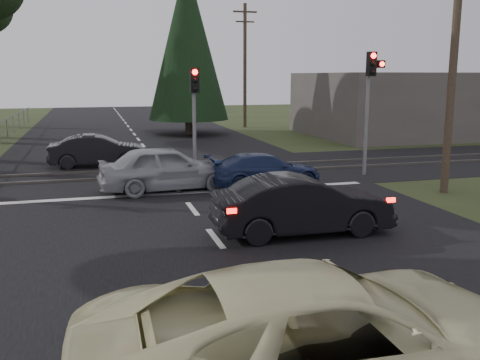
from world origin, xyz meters
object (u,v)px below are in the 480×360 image
object	(u,v)px
cream_coupe	(328,340)
dark_hatchback	(302,205)
utility_pole_mid	(245,63)
dark_car_far	(98,151)
traffic_signal_right	(371,89)
utility_pole_far	(187,68)
traffic_signal_center	(195,104)
utility_pole_near	(455,47)
silver_car	(167,168)
blue_sedan	(265,170)

from	to	relation	value
cream_coupe	dark_hatchback	xyz separation A→B (m)	(2.33, 6.53, -0.09)
utility_pole_mid	dark_car_far	world-z (taller)	utility_pole_mid
utility_pole_mid	cream_coupe	bearing A→B (deg)	-104.48
cream_coupe	dark_hatchback	distance (m)	6.93
traffic_signal_right	utility_pole_far	bearing A→B (deg)	88.80
traffic_signal_center	cream_coupe	xyz separation A→B (m)	(-1.20, -14.38, -1.99)
dark_hatchback	traffic_signal_right	bearing A→B (deg)	-38.65
cream_coupe	utility_pole_near	bearing A→B (deg)	-41.05
traffic_signal_right	utility_pole_near	world-z (taller)	utility_pole_near
traffic_signal_right	utility_pole_mid	world-z (taller)	utility_pole_mid
silver_car	blue_sedan	distance (m)	3.39
traffic_signal_center	cream_coupe	world-z (taller)	traffic_signal_center
dark_car_far	blue_sedan	bearing A→B (deg)	-135.83
traffic_signal_center	dark_hatchback	size ratio (longest dim) A/B	0.94
cream_coupe	utility_pole_far	bearing A→B (deg)	-7.59
cream_coupe	utility_pole_mid	bearing A→B (deg)	-13.64
utility_pole_far	blue_sedan	size ratio (longest dim) A/B	2.23
silver_car	dark_car_far	bearing A→B (deg)	15.56
utility_pole_near	silver_car	size ratio (longest dim) A/B	2.00
utility_pole_far	cream_coupe	size ratio (longest dim) A/B	1.54
traffic_signal_center	dark_hatchback	distance (m)	8.20
blue_sedan	dark_hatchback	bearing A→B (deg)	168.42
utility_pole_near	utility_pole_mid	xyz separation A→B (m)	(0.00, 24.00, 0.00)
traffic_signal_center	silver_car	bearing A→B (deg)	-124.93
silver_car	traffic_signal_right	bearing A→B (deg)	-89.52
utility_pole_near	blue_sedan	world-z (taller)	utility_pole_near
utility_pole_mid	utility_pole_far	world-z (taller)	same
utility_pole_near	blue_sedan	bearing A→B (deg)	155.74
cream_coupe	silver_car	bearing A→B (deg)	1.55
utility_pole_mid	dark_car_far	distance (m)	19.42
utility_pole_mid	dark_hatchback	distance (m)	28.19
dark_hatchback	silver_car	bearing A→B (deg)	23.34
cream_coupe	dark_car_far	xyz separation A→B (m)	(-2.30, 18.21, -0.14)
traffic_signal_right	dark_hatchback	world-z (taller)	traffic_signal_right
utility_pole_far	dark_hatchback	size ratio (longest dim) A/B	2.06
traffic_signal_right	dark_car_far	size ratio (longest dim) A/B	1.16
traffic_signal_center	utility_pole_near	size ratio (longest dim) A/B	0.46
utility_pole_mid	silver_car	bearing A→B (deg)	-112.61
traffic_signal_right	cream_coupe	distance (m)	15.49
dark_hatchback	dark_car_far	size ratio (longest dim) A/B	1.07
utility_pole_near	dark_hatchback	distance (m)	8.16
traffic_signal_right	utility_pole_near	size ratio (longest dim) A/B	0.52
dark_hatchback	blue_sedan	bearing A→B (deg)	-8.40
utility_pole_mid	cream_coupe	xyz separation A→B (m)	(-8.70, -33.70, -3.91)
utility_pole_far	dark_hatchback	bearing A→B (deg)	-96.96
dark_car_far	utility_pole_near	bearing A→B (deg)	-125.97
traffic_signal_right	blue_sedan	xyz separation A→B (m)	(-4.53, -1.00, -2.73)
traffic_signal_center	dark_hatchback	bearing A→B (deg)	-81.79
cream_coupe	silver_car	world-z (taller)	cream_coupe
utility_pole_near	utility_pole_mid	world-z (taller)	same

